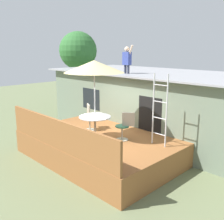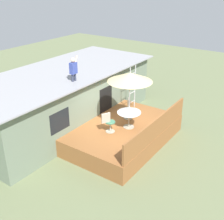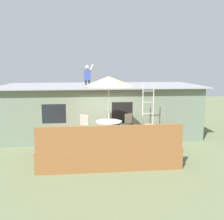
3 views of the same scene
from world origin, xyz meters
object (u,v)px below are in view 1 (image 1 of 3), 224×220
Objects in this scene: patio_chair_right at (124,126)px; patio_umbrella at (94,67)px; person_figure at (127,58)px; patio_chair_left at (89,117)px; step_ladder at (160,110)px; backyard_tree at (78,51)px; patio_table at (95,121)px.

patio_umbrella is at bearing -0.00° from patio_chair_right.
person_figure is 2.83m from patio_chair_left.
step_ladder is 1.98× the size of person_figure.
backyard_tree is (-6.44, 4.53, 2.27)m from patio_chair_left.
backyard_tree reaches higher than step_ladder.
backyard_tree is (-7.31, 5.01, 2.14)m from patio_table.
patio_chair_left is at bearing 151.04° from patio_umbrella.
patio_chair_right is at bearing -28.81° from backyard_tree.
person_figure is at bearing -21.80° from backyard_tree.
person_figure is 0.23× the size of backyard_tree.
step_ladder is 10.13m from backyard_tree.
backyard_tree is at bearing 173.86° from patio_chair_left.
patio_chair_left is 8.19m from backyard_tree.
patio_table is 3.19m from person_figure.
patio_chair_left and patio_chair_right have the same top height.
patio_chair_left is at bearing -169.79° from step_ladder.
patio_umbrella reaches higher than step_ladder.
step_ladder reaches higher than patio_chair_left.
step_ladder is 2.39× the size of patio_chair_right.
person_figure is at bearing -83.64° from patio_chair_right.
patio_chair_left is at bearing 151.04° from patio_table.
patio_chair_right is at bearing 31.29° from patio_chair_left.
step_ladder is 3.32m from person_figure.
person_figure reaches higher than step_ladder.
backyard_tree is (-6.52, 2.61, 0.20)m from person_figure.
patio_table is 1.13× the size of patio_chair_right.
step_ladder is at bearing 27.65° from patio_table.
person_figure is at bearing 108.23° from patio_umbrella.
step_ladder is 2.83m from patio_chair_left.
patio_table is at bearing -0.00° from patio_chair_right.
patio_chair_left is (-2.71, -0.49, -0.64)m from step_ladder.
patio_chair_left is at bearing -92.20° from person_figure.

